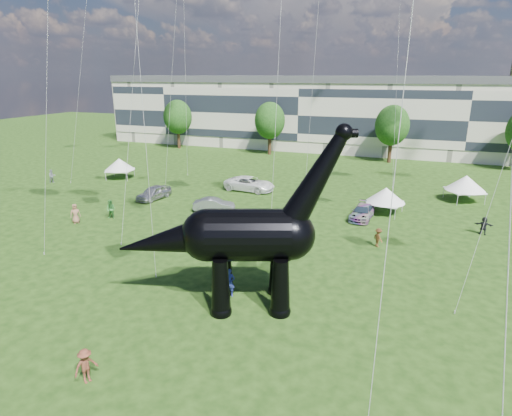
% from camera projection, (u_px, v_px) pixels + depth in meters
% --- Properties ---
extents(ground, '(220.00, 220.00, 0.00)m').
position_uv_depth(ground, '(157.00, 332.00, 23.08)').
color(ground, '#16330C').
rests_on(ground, ground).
extents(terrace_row, '(78.00, 11.00, 12.00)m').
position_uv_depth(terrace_row, '(306.00, 116.00, 79.28)').
color(terrace_row, beige).
rests_on(terrace_row, ground).
extents(tree_far_left, '(5.20, 5.20, 9.44)m').
position_uv_depth(tree_far_left, '(177.00, 114.00, 78.66)').
color(tree_far_left, '#382314').
rests_on(tree_far_left, ground).
extents(tree_mid_left, '(5.20, 5.20, 9.44)m').
position_uv_depth(tree_mid_left, '(270.00, 118.00, 72.53)').
color(tree_mid_left, '#382314').
rests_on(tree_mid_left, ground).
extents(tree_mid_right, '(5.20, 5.20, 9.44)m').
position_uv_depth(tree_mid_right, '(392.00, 122.00, 65.72)').
color(tree_mid_right, '#382314').
rests_on(tree_mid_right, ground).
extents(dinosaur_sculpture, '(13.48, 6.81, 11.24)m').
position_uv_depth(dinosaur_sculpture, '(240.00, 238.00, 24.77)').
color(dinosaur_sculpture, black).
rests_on(dinosaur_sculpture, ground).
extents(car_silver, '(2.42, 4.70, 1.53)m').
position_uv_depth(car_silver, '(154.00, 193.00, 47.42)').
color(car_silver, '#B0B1B5').
rests_on(car_silver, ground).
extents(car_grey, '(4.37, 2.49, 1.36)m').
position_uv_depth(car_grey, '(214.00, 205.00, 43.29)').
color(car_grey, gray).
rests_on(car_grey, ground).
extents(car_white, '(6.25, 3.26, 1.68)m').
position_uv_depth(car_white, '(250.00, 184.00, 50.94)').
color(car_white, white).
rests_on(car_white, ground).
extents(car_dark, '(2.15, 4.66, 1.32)m').
position_uv_depth(car_dark, '(362.00, 212.00, 41.06)').
color(car_dark, '#595960').
rests_on(car_dark, ground).
extents(gazebo_near, '(4.46, 4.46, 2.66)m').
position_uv_depth(gazebo_near, '(386.00, 195.00, 42.33)').
color(gazebo_near, white).
rests_on(gazebo_near, ground).
extents(gazebo_far, '(5.47, 5.47, 2.88)m').
position_uv_depth(gazebo_far, '(466.00, 183.00, 46.36)').
color(gazebo_far, white).
rests_on(gazebo_far, ground).
extents(gazebo_left, '(4.86, 4.86, 2.70)m').
position_uv_depth(gazebo_left, '(119.00, 164.00, 56.69)').
color(gazebo_left, silver).
rests_on(gazebo_left, ground).
extents(visitors, '(50.71, 41.26, 1.88)m').
position_uv_depth(visitors, '(228.00, 220.00, 38.19)').
color(visitors, brown).
rests_on(visitors, ground).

